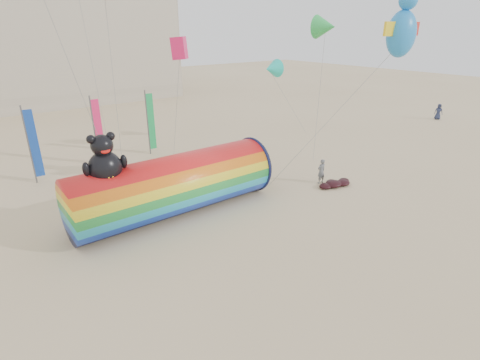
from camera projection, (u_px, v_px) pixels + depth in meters
ground at (250, 235)px, 18.78m from camera, size 160.00×160.00×0.00m
windsock_assembly at (174, 184)px, 20.52m from camera, size 11.38×3.47×5.25m
kite_handler at (321, 171)px, 24.82m from camera, size 0.64×0.44×1.67m
fabric_bundle at (335, 183)px, 24.60m from camera, size 2.62×1.35×0.41m
festival_banners at (98, 131)px, 27.38m from camera, size 9.40×1.18×5.20m
flying_kites at (190, 5)px, 19.61m from camera, size 28.86×15.43×9.70m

